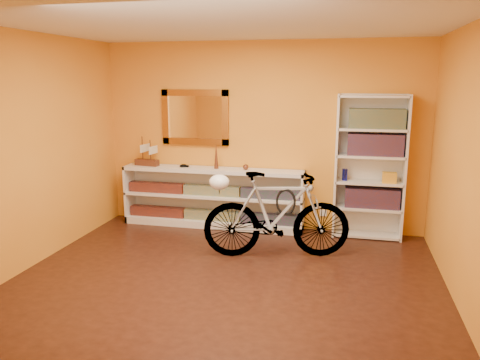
% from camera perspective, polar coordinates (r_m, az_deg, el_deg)
% --- Properties ---
extents(floor, '(4.50, 4.00, 0.01)m').
position_cam_1_polar(floor, '(5.02, -1.85, -12.41)').
color(floor, black).
rests_on(floor, ground).
extents(ceiling, '(4.50, 4.00, 0.01)m').
position_cam_1_polar(ceiling, '(4.59, -2.08, 18.72)').
color(ceiling, silver).
rests_on(ceiling, ground).
extents(back_wall, '(4.50, 0.01, 2.60)m').
position_cam_1_polar(back_wall, '(6.56, 2.58, 5.35)').
color(back_wall, orange).
rests_on(back_wall, ground).
extents(left_wall, '(0.01, 4.00, 2.60)m').
position_cam_1_polar(left_wall, '(5.64, -24.71, 3.10)').
color(left_wall, orange).
rests_on(left_wall, ground).
extents(right_wall, '(0.01, 4.00, 2.60)m').
position_cam_1_polar(right_wall, '(4.60, 26.32, 1.11)').
color(right_wall, orange).
rests_on(right_wall, ground).
extents(gilt_mirror, '(0.98, 0.06, 0.78)m').
position_cam_1_polar(gilt_mirror, '(6.74, -5.50, 7.62)').
color(gilt_mirror, brown).
rests_on(gilt_mirror, back_wall).
extents(wall_socket, '(0.09, 0.02, 0.09)m').
position_cam_1_polar(wall_socket, '(6.65, 10.12, -3.98)').
color(wall_socket, silver).
rests_on(wall_socket, back_wall).
extents(console_unit, '(2.60, 0.35, 0.85)m').
position_cam_1_polar(console_unit, '(6.70, -3.37, -2.15)').
color(console_unit, silver).
rests_on(console_unit, floor).
extents(cd_row_lower, '(2.50, 0.13, 0.14)m').
position_cam_1_polar(cd_row_lower, '(6.74, -3.39, -4.29)').
color(cd_row_lower, black).
rests_on(cd_row_lower, console_unit).
extents(cd_row_upper, '(2.50, 0.13, 0.14)m').
position_cam_1_polar(cd_row_upper, '(6.65, -3.43, -1.27)').
color(cd_row_upper, navy).
rests_on(cd_row_upper, console_unit).
extents(model_ship, '(0.37, 0.19, 0.42)m').
position_cam_1_polar(model_ship, '(6.91, -11.35, 3.47)').
color(model_ship, '#442113').
rests_on(model_ship, console_unit).
extents(toy_car, '(0.00, 0.01, 0.00)m').
position_cam_1_polar(toy_car, '(6.73, -6.80, 1.57)').
color(toy_car, black).
rests_on(toy_car, console_unit).
extents(bronze_ornament, '(0.06, 0.06, 0.37)m').
position_cam_1_polar(bronze_ornament, '(6.55, -2.92, 2.98)').
color(bronze_ornament, brown).
rests_on(bronze_ornament, console_unit).
extents(decorative_orb, '(0.08, 0.08, 0.08)m').
position_cam_1_polar(decorative_orb, '(6.48, 0.70, 1.59)').
color(decorative_orb, brown).
rests_on(decorative_orb, console_unit).
extents(bookcase, '(0.90, 0.30, 1.90)m').
position_cam_1_polar(bookcase, '(6.35, 15.56, 1.48)').
color(bookcase, silver).
rests_on(bookcase, floor).
extents(book_row_a, '(0.70, 0.22, 0.26)m').
position_cam_1_polar(book_row_a, '(6.44, 15.80, -2.08)').
color(book_row_a, maroon).
rests_on(book_row_a, bookcase).
extents(book_row_b, '(0.70, 0.22, 0.28)m').
position_cam_1_polar(book_row_b, '(6.31, 16.18, 4.18)').
color(book_row_b, maroon).
rests_on(book_row_b, bookcase).
extents(book_row_c, '(0.70, 0.22, 0.25)m').
position_cam_1_polar(book_row_c, '(6.27, 16.36, 7.21)').
color(book_row_c, '#1B505F').
rests_on(book_row_c, bookcase).
extents(travel_mug, '(0.07, 0.07, 0.16)m').
position_cam_1_polar(travel_mug, '(6.35, 12.67, 0.64)').
color(travel_mug, '#161C9B').
rests_on(travel_mug, bookcase).
extents(red_tin, '(0.16, 0.16, 0.18)m').
position_cam_1_polar(red_tin, '(6.30, 14.04, 7.02)').
color(red_tin, maroon).
rests_on(red_tin, bookcase).
extents(yellow_bag, '(0.18, 0.12, 0.14)m').
position_cam_1_polar(yellow_bag, '(6.35, 17.77, 0.28)').
color(yellow_bag, gold).
rests_on(yellow_bag, bookcase).
extents(bicycle, '(0.85, 1.82, 1.04)m').
position_cam_1_polar(bicycle, '(5.53, 4.51, -4.25)').
color(bicycle, silver).
rests_on(bicycle, floor).
extents(helmet, '(0.24, 0.23, 0.18)m').
position_cam_1_polar(helmet, '(5.42, -2.55, -0.26)').
color(helmet, white).
rests_on(helmet, bicycle).
extents(u_lock, '(0.24, 0.03, 0.24)m').
position_cam_1_polar(u_lock, '(5.50, 5.61, -2.69)').
color(u_lock, black).
rests_on(u_lock, bicycle).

